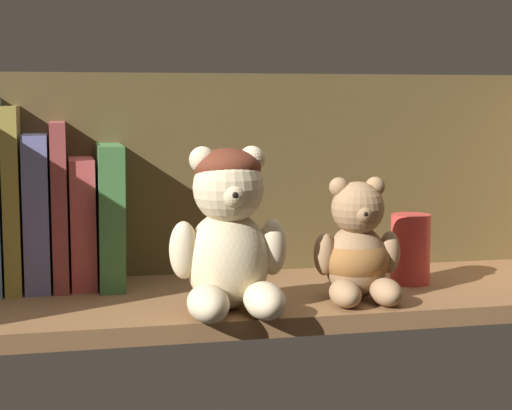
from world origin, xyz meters
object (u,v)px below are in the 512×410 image
Objects in this scene: book_6 at (59,204)px; book_8 at (109,214)px; book_7 at (82,221)px; pillar_candle at (410,249)px; book_4 at (13,198)px; teddy_bear_smaller at (357,252)px; teddy_bear_larger at (229,233)px; book_5 at (37,211)px.

book_8 is at bearing 0.00° from book_6.
pillar_candle is (38.70, -8.39, -3.41)cm from book_7.
pillar_candle is at bearing -10.21° from book_4.
book_7 is at bearing 153.39° from teddy_bear_smaller.
book_8 is 20.35cm from teddy_bear_larger.
teddy_bear_smaller is at bearing 7.42° from teddy_bear_larger.
book_5 is at bearing 156.94° from teddy_bear_smaller.
teddy_bear_smaller is at bearing -23.06° from book_5.
pillar_candle is at bearing -11.48° from book_6.
book_4 is 5.35cm from book_6.
book_6 is at bearing 155.29° from teddy_bear_smaller.
book_5 is (2.66, 0.00, -1.65)cm from book_4.
book_4 is 40.73cm from teddy_bear_smaller.
book_7 is 0.88× the size of teddy_bear_larger.
teddy_bear_larger is at bearing -36.60° from book_4.
book_4 is 3.13cm from book_5.
book_4 is 47.80cm from pillar_candle.
teddy_bear_larger is at bearing -172.58° from teddy_bear_smaller.
book_5 is at bearing 180.00° from book_8.
book_7 is at bearing 0.00° from book_5.
book_7 is (7.90, 0.00, -3.09)cm from book_4.
pillar_candle is (35.48, -8.39, -4.23)cm from book_8.
book_8 is at bearing 0.00° from book_4.
book_8 is (8.47, 0.00, -0.62)cm from book_5.
teddy_bear_larger is (19.96, -16.80, -0.84)cm from book_5.
book_5 reaches higher than book_7.
book_6 is 3.40cm from book_7.
pillar_candle is at bearing 19.31° from teddy_bear_larger.
book_7 is at bearing 167.76° from pillar_candle.
book_7 is 0.90× the size of book_8.
book_8 reaches higher than book_7.
book_4 is 1.09× the size of book_6.
book_6 reaches higher than teddy_bear_smaller.
teddy_bear_larger reaches higher than teddy_bear_smaller.
book_4 is at bearing 158.42° from teddy_bear_smaller.
book_4 reaches higher than pillar_candle.
book_6 is 35.80cm from teddy_bear_smaller.
book_6 is 1.16× the size of book_8.
book_4 is 2.54× the size of pillar_candle.
book_7 is (5.24, 0.00, -1.44)cm from book_5.
book_5 reaches higher than pillar_candle.
book_5 is 38.10cm from teddy_bear_smaller.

